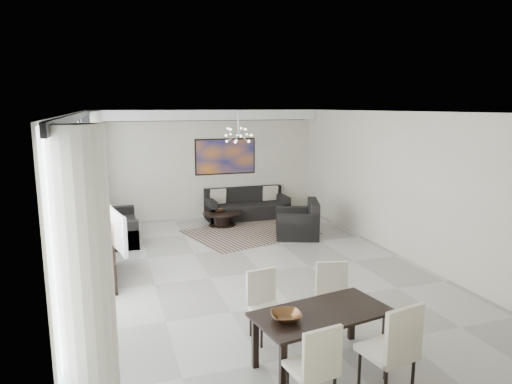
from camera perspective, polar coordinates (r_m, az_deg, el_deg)
name	(u,v)px	position (r m, az deg, el deg)	size (l,w,h in m)	color
room_shell	(285,193)	(8.26, 3.70, -0.13)	(6.00, 9.00, 2.90)	#A8A39B
window_wall	(91,204)	(7.68, -19.92, -1.45)	(0.37, 8.95, 2.90)	white
soffit	(208,115)	(12.10, -6.03, 9.55)	(5.98, 0.40, 0.26)	white
painting	(225,157)	(12.46, -3.84, 4.45)	(1.68, 0.04, 0.98)	#C86B1B
chandelier	(238,135)	(10.45, -2.23, 7.13)	(0.66, 0.66, 0.71)	silver
rug	(250,232)	(11.02, -0.79, -5.06)	(2.76, 2.12, 0.01)	black
coffee_table	(222,218)	(11.65, -4.25, -3.27)	(0.98, 0.98, 0.34)	black
bowl_coffee	(219,211)	(11.64, -4.61, -2.35)	(0.24, 0.24, 0.08)	brown
sofa_main	(247,208)	(12.43, -1.18, -1.99)	(2.20, 0.90, 0.80)	black
loveseat	(112,228)	(10.77, -17.55, -4.37)	(0.97, 1.72, 0.86)	black
armchair	(299,224)	(10.69, 5.36, -4.02)	(1.24, 1.27, 0.85)	black
side_table	(113,215)	(11.97, -17.40, -2.72)	(0.35, 0.35, 0.49)	black
tv_console	(102,265)	(8.51, -18.67, -8.67)	(0.46, 1.64, 0.51)	black
television	(110,231)	(8.36, -17.82, -4.66)	(1.20, 0.16, 0.69)	gray
dining_table	(322,319)	(5.53, 8.23, -15.42)	(1.70, 1.05, 0.66)	black
dining_chair_sw	(316,363)	(4.77, 7.55, -20.42)	(0.49, 0.49, 0.94)	beige
dining_chair_se	(395,345)	(5.08, 16.98, -17.82)	(0.57, 0.57, 1.06)	beige
dining_chair_nw	(264,300)	(6.11, 1.05, -13.30)	(0.46, 0.46, 0.90)	beige
dining_chair_ne	(333,293)	(6.33, 9.62, -12.31)	(0.52, 0.52, 0.94)	beige
bowl_dining	(286,316)	(5.24, 3.80, -15.25)	(0.34, 0.34, 0.08)	brown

